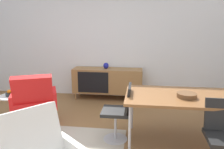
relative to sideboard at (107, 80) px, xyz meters
name	(u,v)px	position (x,y,z in m)	size (l,w,h in m)	color
wall_back	(102,38)	(-0.17, 0.30, 0.96)	(6.80, 0.12, 2.80)	white
sideboard	(107,80)	(0.00, 0.00, 0.00)	(1.60, 0.45, 0.72)	olive
vase_cobalt	(106,66)	(-0.03, 0.00, 0.35)	(0.13, 0.13, 0.14)	navy
dining_table	(183,98)	(1.35, -1.84, 0.26)	(1.60, 0.90, 0.74)	brown
wooden_bowl_on_table	(187,95)	(1.37, -1.92, 0.33)	(0.26, 0.26, 0.06)	brown
dining_chair_near_window	(120,110)	(0.46, -1.84, 0.03)	(0.43, 0.41, 0.86)	black
dining_chair_front_right	(223,135)	(1.70, -2.40, 0.03)	(0.41, 0.44, 0.86)	black
lounge_chair_red	(34,100)	(-0.99, -1.59, 0.03)	(0.86, 0.84, 0.95)	red
side_table_round	(13,106)	(-1.41, -1.55, -0.12)	(0.44, 0.44, 0.52)	white
fruit_bowl	(12,93)	(-1.41, -1.55, 0.12)	(0.20, 0.20, 0.11)	#262628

